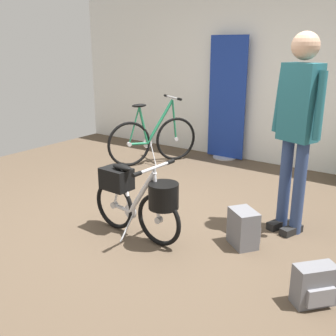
{
  "coord_description": "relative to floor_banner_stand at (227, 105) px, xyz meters",
  "views": [
    {
      "loc": [
        2.11,
        -2.8,
        1.71
      ],
      "look_at": [
        -0.03,
        0.23,
        0.55
      ],
      "focal_mm": 42.58,
      "sensor_mm": 36.0,
      "label": 1
    }
  ],
  "objects": [
    {
      "name": "ground_plane",
      "position": [
        0.62,
        -2.61,
        -0.83
      ],
      "size": [
        7.09,
        7.09,
        0.0
      ],
      "primitive_type": "plane",
      "color": "brown"
    },
    {
      "name": "back_wall",
      "position": [
        0.62,
        0.18,
        0.52
      ],
      "size": [
        7.09,
        0.1,
        2.71
      ],
      "primitive_type": "cube",
      "color": "white",
      "rests_on": "ground_plane"
    },
    {
      "name": "floor_banner_stand",
      "position": [
        0.0,
        0.0,
        0.0
      ],
      "size": [
        0.6,
        0.36,
        1.83
      ],
      "color": "#B7B7BC",
      "rests_on": "ground_plane"
    },
    {
      "name": "folding_bike_foreground",
      "position": [
        0.6,
        -2.85,
        -0.43
      ],
      "size": [
        1.03,
        0.53,
        0.73
      ],
      "color": "black",
      "rests_on": "ground_plane"
    },
    {
      "name": "display_bike_left",
      "position": [
        -0.75,
        -0.86,
        -0.46
      ],
      "size": [
        0.75,
        1.26,
        0.98
      ],
      "color": "black",
      "rests_on": "ground_plane"
    },
    {
      "name": "visitor_near_wall",
      "position": [
        1.66,
        -1.9,
        0.23
      ],
      "size": [
        0.51,
        0.35,
        1.81
      ],
      "color": "navy",
      "rests_on": "ground_plane"
    },
    {
      "name": "backpack_on_floor",
      "position": [
        1.45,
        -2.44,
        -0.66
      ],
      "size": [
        0.32,
        0.31,
        0.33
      ],
      "color": "slate",
      "rests_on": "ground_plane"
    },
    {
      "name": "handbag_on_floor",
      "position": [
        2.2,
        -2.93,
        -0.69
      ],
      "size": [
        0.29,
        0.31,
        0.29
      ],
      "color": "slate",
      "rests_on": "ground_plane"
    }
  ]
}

